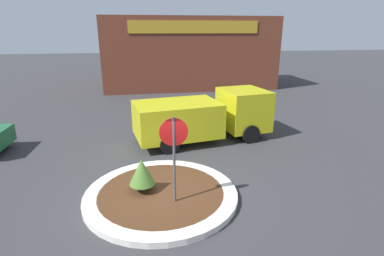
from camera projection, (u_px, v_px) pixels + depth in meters
ground_plane at (161, 197)px, 8.85m from camera, size 120.00×120.00×0.00m
traffic_island at (161, 194)px, 8.83m from camera, size 4.48×4.48×0.18m
stop_sign at (174, 146)px, 7.81m from camera, size 0.76×0.07×2.60m
island_shrub at (142, 172)px, 8.65m from camera, size 0.76×0.76×1.00m
utility_truck at (204, 115)px, 13.14m from camera, size 6.16×3.19×2.13m
storefront_building at (188, 53)px, 25.52m from camera, size 13.89×6.07×5.71m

